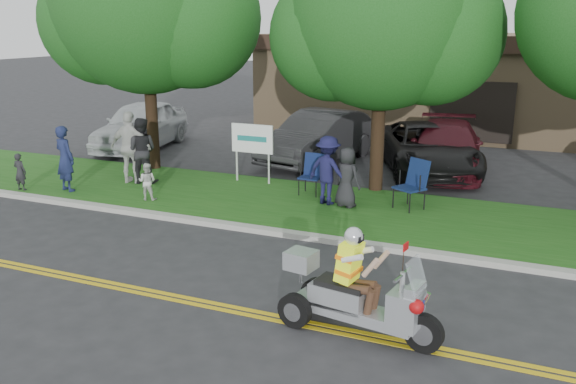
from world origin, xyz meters
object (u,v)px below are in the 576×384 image
at_px(spectator_adult_mid, 141,151).
at_px(parked_car_mid, 427,148).
at_px(spectator_adult_left, 65,158).
at_px(parked_car_left, 320,137).
at_px(lawn_chair_a, 414,181).
at_px(lawn_chair_b, 313,171).
at_px(parked_car_right, 446,148).
at_px(trike_scooter, 354,296).
at_px(parked_car_far_left, 141,125).
at_px(spectator_adult_right, 131,148).

distance_m(spectator_adult_mid, parked_car_mid, 8.52).
height_order(spectator_adult_left, parked_car_left, spectator_adult_left).
bearing_deg(lawn_chair_a, spectator_adult_left, -135.19).
height_order(lawn_chair_b, parked_car_right, parked_car_right).
relative_size(spectator_adult_left, spectator_adult_mid, 0.96).
distance_m(lawn_chair_a, parked_car_right, 4.59).
xyz_separation_m(trike_scooter, lawn_chair_a, (-0.44, 6.31, 0.20)).
relative_size(parked_car_left, parked_car_right, 0.98).
bearing_deg(parked_car_left, lawn_chair_b, -60.12).
distance_m(lawn_chair_b, parked_car_left, 4.33).
distance_m(trike_scooter, parked_car_mid, 10.65).
bearing_deg(parked_car_mid, lawn_chair_a, -107.33).
height_order(spectator_adult_mid, parked_car_far_left, spectator_adult_mid).
relative_size(trike_scooter, parked_car_left, 0.49).
bearing_deg(spectator_adult_left, lawn_chair_a, -151.99).
bearing_deg(parked_car_mid, parked_car_right, 3.94).
relative_size(spectator_adult_mid, parked_car_far_left, 0.36).
relative_size(lawn_chair_a, parked_car_right, 0.23).
distance_m(lawn_chair_a, spectator_adult_mid, 7.53).
bearing_deg(parked_car_right, trike_scooter, -95.69).
bearing_deg(parked_car_far_left, spectator_adult_left, -83.26).
distance_m(spectator_adult_left, parked_car_right, 11.09).
bearing_deg(parked_car_right, spectator_adult_left, -151.10).
bearing_deg(trike_scooter, spectator_adult_right, 154.64).
distance_m(trike_scooter, spectator_adult_right, 9.97).
bearing_deg(spectator_adult_mid, parked_car_right, -164.40).
height_order(parked_car_left, parked_car_mid, parked_car_left).
relative_size(trike_scooter, parked_car_right, 0.48).
relative_size(lawn_chair_b, spectator_adult_mid, 0.58).
bearing_deg(parked_car_far_left, spectator_adult_mid, -64.90).
relative_size(lawn_chair_a, spectator_adult_right, 0.59).
height_order(lawn_chair_a, parked_car_left, parked_car_left).
xyz_separation_m(spectator_adult_right, parked_car_far_left, (-3.02, 4.57, -0.24)).
xyz_separation_m(spectator_adult_mid, spectator_adult_right, (-0.25, -0.12, 0.09)).
xyz_separation_m(lawn_chair_b, parked_car_far_left, (-8.07, 3.63, 0.17)).
bearing_deg(parked_car_mid, spectator_adult_right, -169.65).
height_order(trike_scooter, parked_car_far_left, parked_car_far_left).
relative_size(lawn_chair_b, parked_car_right, 0.20).
distance_m(parked_car_mid, parked_car_right, 0.61).
distance_m(trike_scooter, spectator_adult_mid, 9.84).
distance_m(parked_car_left, parked_car_right, 4.08).
bearing_deg(parked_car_left, parked_car_mid, 10.34).
bearing_deg(spectator_adult_mid, trike_scooter, 125.48).
bearing_deg(spectator_adult_left, spectator_adult_right, -113.32).
bearing_deg(parked_car_left, parked_car_right, 14.61).
bearing_deg(parked_car_right, lawn_chair_a, -98.31).
xyz_separation_m(spectator_adult_left, parked_car_far_left, (-1.93, 5.95, -0.12)).
relative_size(lawn_chair_a, lawn_chair_b, 1.13).
relative_size(spectator_adult_right, parked_car_far_left, 0.40).
relative_size(trike_scooter, spectator_adult_right, 1.25).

